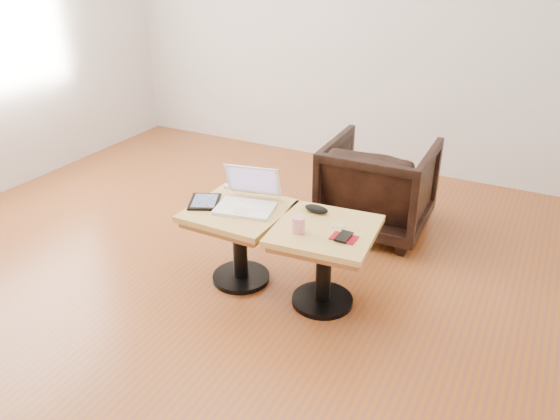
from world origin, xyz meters
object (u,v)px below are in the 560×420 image
at_px(side_table_right, 325,247).
at_px(laptop, 248,199).
at_px(armchair, 378,186).
at_px(side_table_left, 239,227).
at_px(striped_cup, 299,225).

bearing_deg(side_table_right, laptop, 170.45).
bearing_deg(armchair, side_table_left, 61.81).
bearing_deg(side_table_left, armchair, 64.02).
bearing_deg(striped_cup, laptop, 159.26).
bearing_deg(striped_cup, armchair, 85.76).
distance_m(side_table_right, armchair, 1.02).
distance_m(side_table_right, striped_cup, 0.23).
xyz_separation_m(laptop, striped_cup, (0.40, -0.15, -0.00)).
bearing_deg(armchair, laptop, 62.22).
relative_size(side_table_right, laptop, 1.51).
relative_size(side_table_right, armchair, 0.80).
height_order(side_table_left, armchair, armchair).
bearing_deg(striped_cup, side_table_left, 166.70).
height_order(side_table_left, side_table_right, same).
xyz_separation_m(side_table_right, laptop, (-0.51, 0.04, 0.17)).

